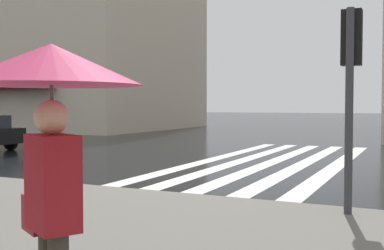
{
  "coord_description": "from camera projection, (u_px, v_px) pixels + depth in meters",
  "views": [
    {
      "loc": [
        -11.05,
        -5.56,
        1.79
      ],
      "look_at": [
        1.61,
        0.4,
        1.23
      ],
      "focal_mm": 44.86,
      "sensor_mm": 36.0,
      "label": 1
    }
  ],
  "objects": [
    {
      "name": "traffic_signal_post",
      "position": [
        351.0,
        66.0,
        7.31
      ],
      "size": [
        0.44,
        0.3,
        3.11
      ],
      "color": "#333338",
      "rests_on": "sidewalk_pavement"
    },
    {
      "name": "ground_plane",
      "position": [
        180.0,
        175.0,
        12.43
      ],
      "size": [
        220.0,
        220.0,
        0.0
      ],
      "primitive_type": "plane",
      "color": "black"
    },
    {
      "name": "pedestrian_with_floral_umbrella",
      "position": [
        51.0,
        100.0,
        3.0
      ],
      "size": [
        1.15,
        1.15,
        2.03
      ],
      "color": "maroon",
      "rests_on": "sidewalk_pavement"
    },
    {
      "name": "zebra_crossing",
      "position": [
        274.0,
        161.0,
        15.45
      ],
      "size": [
        13.0,
        4.5,
        0.01
      ],
      "color": "silver",
      "rests_on": "ground_plane"
    }
  ]
}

